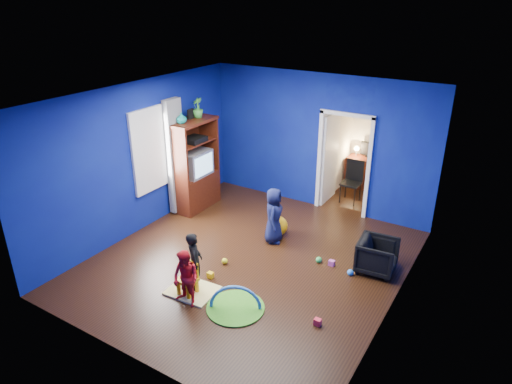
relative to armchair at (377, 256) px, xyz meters
The scene contains 34 objects.
floor 2.21m from the armchair, 156.05° to the right, with size 5.00×5.50×0.01m, color black.
ceiling 3.40m from the armchair, 156.05° to the right, with size 5.00×5.50×0.01m, color white.
wall_back 2.97m from the armchair, 137.01° to the left, with size 5.00×0.02×2.90m, color navy.
wall_front 4.31m from the armchair, 118.78° to the right, with size 5.00×0.02×2.90m, color navy.
wall_left 4.73m from the armchair, 168.84° to the right, with size 0.02×5.50×2.90m, color navy.
wall_right 1.54m from the armchair, 60.52° to the right, with size 0.02×5.50×2.90m, color navy.
alcove 3.22m from the armchair, 117.06° to the left, with size 1.00×1.75×2.50m, color silver, non-canonical shape.
armchair is the anchor object (origin of this frame).
child_black 3.06m from the armchair, 138.88° to the right, with size 0.36×0.24×1.00m, color black.
child_navy 2.01m from the armchair, behind, with size 0.53×0.34×1.08m, color #0E0E34.
toddler_red 3.23m from the armchair, 132.05° to the right, with size 0.45×0.35×0.92m, color red.
vase 4.57m from the armchair, behind, with size 0.21×0.21×0.21m, color #0C5B63.
potted_plant 4.65m from the armchair, behind, with size 0.23×0.23×0.41m, color green.
tv_armoire 4.29m from the armchair, behind, with size 0.58×1.14×1.96m, color #40190A.
crt_tv 4.26m from the armchair, behind, with size 0.46×0.70×0.54m, color silver.
yellow_blanket 3.13m from the armchair, 137.49° to the right, with size 0.75×0.60×0.03m, color #F2E07A.
hopper_ball 2.05m from the armchair, behind, with size 0.39×0.39×0.39m, color yellow.
kid_chair 3.19m from the armchair, 136.46° to the right, with size 0.28×0.28×0.50m, color yellow.
play_mat 2.58m from the armchair, 125.04° to the right, with size 0.88×0.88×0.02m, color green.
toy_arch 2.58m from the armchair, 125.04° to the right, with size 0.79×0.79×0.05m, color #3F8CD8.
window_left 4.69m from the armchair, behind, with size 0.03×0.95×1.55m, color white.
curtain 4.47m from the armchair, behind, with size 0.14×0.42×2.40m, color slate.
doorway 2.45m from the armchair, 126.90° to the left, with size 1.16×0.10×2.10m, color white.
study_desk 3.65m from the armchair, 112.52° to the left, with size 0.88×0.44×0.75m, color #3D140A.
desk_monitor 3.82m from the armchair, 111.82° to the left, with size 0.40×0.05×0.32m, color black.
desk_lamp 3.87m from the armchair, 116.06° to the left, with size 0.14×0.14×0.14m, color #FFD88C.
folding_chair 2.79m from the armchair, 120.10° to the left, with size 0.40×0.40×0.92m, color black.
book_shelf 4.13m from the armchair, 111.88° to the left, with size 0.88×0.24×0.04m, color white.
toy_0 1.83m from the armchair, 98.48° to the right, with size 0.10×0.08×0.10m, color #FA2937.
toy_1 0.54m from the armchair, 131.72° to the right, with size 0.11×0.11×0.11m, color #287AE4.
toy_2 2.83m from the armchair, 144.13° to the right, with size 0.10×0.08×0.10m, color #EDB10C.
toy_3 1.00m from the armchair, 163.67° to the right, with size 0.11×0.11×0.11m, color green.
toy_4 0.79m from the armchair, 160.41° to the right, with size 0.10×0.08×0.10m, color #C1489E.
toy_5 2.62m from the armchair, 153.08° to the right, with size 0.11×0.11×0.11m, color gold.
Camera 1 is at (3.70, -5.80, 4.39)m, focal length 32.00 mm.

